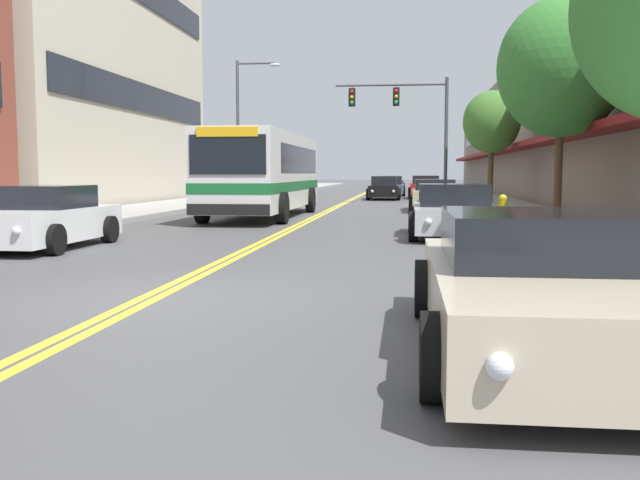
% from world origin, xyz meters
% --- Properties ---
extents(ground_plane, '(240.00, 240.00, 0.00)m').
position_xyz_m(ground_plane, '(0.00, 37.00, 0.00)').
color(ground_plane, '#4C4C4F').
extents(sidewalk_left, '(3.71, 106.00, 0.17)m').
position_xyz_m(sidewalk_left, '(-7.36, 37.00, 0.08)').
color(sidewalk_left, '#9E9B96').
rests_on(sidewalk_left, ground_plane).
extents(sidewalk_right, '(3.71, 106.00, 0.17)m').
position_xyz_m(sidewalk_right, '(7.36, 37.00, 0.08)').
color(sidewalk_right, '#9E9B96').
rests_on(sidewalk_right, ground_plane).
extents(centre_line, '(0.34, 106.00, 0.01)m').
position_xyz_m(centre_line, '(0.00, 37.00, 0.00)').
color(centre_line, yellow).
rests_on(centre_line, ground_plane).
extents(storefront_row_right, '(9.10, 68.00, 7.95)m').
position_xyz_m(storefront_row_right, '(13.44, 37.00, 3.97)').
color(storefront_row_right, gray).
rests_on(storefront_row_right, ground_plane).
extents(city_bus, '(2.84, 10.79, 2.93)m').
position_xyz_m(city_bus, '(-1.86, 16.79, 1.66)').
color(city_bus, silver).
rests_on(city_bus, ground_plane).
extents(car_white_parked_left_mid, '(2.17, 4.25, 1.32)m').
position_xyz_m(car_white_parked_left_mid, '(-4.44, 5.52, 0.61)').
color(car_white_parked_left_mid, white).
rests_on(car_white_parked_left_mid, ground_plane).
extents(car_navy_parked_left_far, '(1.99, 4.18, 1.35)m').
position_xyz_m(car_navy_parked_left_far, '(-4.33, 32.59, 0.63)').
color(car_navy_parked_left_far, '#19234C').
rests_on(car_navy_parked_left_far, ground_plane).
extents(car_champagne_parked_right_foreground, '(2.20, 4.89, 1.24)m').
position_xyz_m(car_champagne_parked_right_foreground, '(4.42, -2.26, 0.58)').
color(car_champagne_parked_right_foreground, beige).
rests_on(car_champagne_parked_right_foreground, ground_plane).
extents(car_silver_parked_right_mid, '(2.21, 4.36, 1.31)m').
position_xyz_m(car_silver_parked_right_mid, '(4.39, 9.23, 0.61)').
color(car_silver_parked_right_mid, '#B7B7BC').
rests_on(car_silver_parked_right_mid, ground_plane).
extents(car_beige_parked_right_far, '(2.11, 4.85, 1.31)m').
position_xyz_m(car_beige_parked_right_far, '(4.39, 21.37, 0.62)').
color(car_beige_parked_right_far, '#BCAD89').
rests_on(car_beige_parked_right_far, ground_plane).
extents(car_red_parked_right_end, '(2.12, 4.49, 1.41)m').
position_xyz_m(car_red_parked_right_end, '(4.40, 36.10, 0.66)').
color(car_red_parked_right_end, maroon).
rests_on(car_red_parked_right_end, ground_plane).
extents(car_charcoal_moving_lead, '(2.19, 4.50, 1.31)m').
position_xyz_m(car_charcoal_moving_lead, '(1.99, 55.92, 0.62)').
color(car_charcoal_moving_lead, '#232328').
rests_on(car_charcoal_moving_lead, ground_plane).
extents(car_slate_blue_moving_second, '(1.99, 4.27, 1.31)m').
position_xyz_m(car_slate_blue_moving_second, '(2.17, 41.25, 0.60)').
color(car_slate_blue_moving_second, '#475675').
rests_on(car_slate_blue_moving_second, ground_plane).
extents(car_black_moving_third, '(1.97, 4.77, 1.39)m').
position_xyz_m(car_black_moving_third, '(1.91, 34.08, 0.64)').
color(car_black_moving_third, black).
rests_on(car_black_moving_third, ground_plane).
extents(traffic_signal_mast, '(5.74, 0.38, 6.39)m').
position_xyz_m(traffic_signal_mast, '(3.26, 28.33, 4.54)').
color(traffic_signal_mast, '#47474C').
rests_on(traffic_signal_mast, ground_plane).
extents(street_lamp_left_far, '(2.27, 0.28, 7.20)m').
position_xyz_m(street_lamp_left_far, '(-4.97, 27.07, 4.33)').
color(street_lamp_left_far, '#47474C').
rests_on(street_lamp_left_far, ground_plane).
extents(street_tree_right_mid, '(3.69, 3.69, 6.50)m').
position_xyz_m(street_tree_right_mid, '(7.66, 13.07, 4.63)').
color(street_tree_right_mid, brown).
rests_on(street_tree_right_mid, sidewalk_right).
extents(street_tree_right_far, '(2.76, 2.76, 5.40)m').
position_xyz_m(street_tree_right_far, '(7.31, 27.07, 4.03)').
color(street_tree_right_far, brown).
rests_on(street_tree_right_far, sidewalk_right).
extents(fire_hydrant, '(0.35, 0.27, 0.81)m').
position_xyz_m(fire_hydrant, '(5.95, 12.06, 0.57)').
color(fire_hydrant, yellow).
rests_on(fire_hydrant, sidewalk_right).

